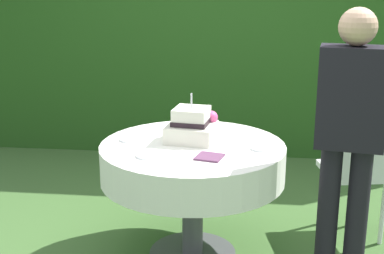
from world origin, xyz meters
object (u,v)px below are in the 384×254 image
(cake_table, at_px, (193,163))
(serving_plate_left, at_px, (145,156))
(serving_plate_far, at_px, (259,149))
(serving_plate_right, at_px, (128,140))
(napkin_stack, at_px, (209,157))
(wedding_cake, at_px, (192,126))
(serving_plate_near, at_px, (238,135))
(standing_person, at_px, (349,133))
(garden_chair, at_px, (359,165))

(cake_table, bearing_deg, serving_plate_left, -133.01)
(serving_plate_far, bearing_deg, serving_plate_right, 173.86)
(napkin_stack, bearing_deg, wedding_cake, 112.72)
(serving_plate_left, height_order, napkin_stack, same)
(wedding_cake, height_order, serving_plate_left, wedding_cake)
(serving_plate_right, xyz_separation_m, napkin_stack, (0.54, -0.27, -0.00))
(cake_table, distance_m, serving_plate_near, 0.37)
(standing_person, bearing_deg, wedding_cake, 159.44)
(standing_person, bearing_deg, serving_plate_far, 157.58)
(wedding_cake, xyz_separation_m, napkin_stack, (0.14, -0.32, -0.09))
(cake_table, bearing_deg, garden_chair, 17.32)
(serving_plate_left, bearing_deg, napkin_stack, 3.81)
(wedding_cake, relative_size, garden_chair, 0.37)
(cake_table, relative_size, serving_plate_right, 10.57)
(serving_plate_left, relative_size, garden_chair, 0.12)
(wedding_cake, height_order, standing_person, standing_person)
(garden_chair, bearing_deg, serving_plate_right, -168.61)
(serving_plate_far, relative_size, standing_person, 0.06)
(cake_table, bearing_deg, serving_plate_far, -7.39)
(serving_plate_near, relative_size, napkin_stack, 1.03)
(garden_chair, bearing_deg, napkin_stack, -148.99)
(serving_plate_right, distance_m, garden_chair, 1.53)
(cake_table, xyz_separation_m, serving_plate_right, (-0.41, 0.04, 0.13))
(serving_plate_far, bearing_deg, wedding_cake, 161.61)
(napkin_stack, bearing_deg, standing_person, -0.99)
(napkin_stack, relative_size, garden_chair, 0.16)
(serving_plate_far, bearing_deg, serving_plate_left, -162.26)
(serving_plate_near, bearing_deg, serving_plate_left, -137.11)
(serving_plate_near, bearing_deg, cake_table, -141.25)
(serving_plate_right, bearing_deg, standing_person, -12.40)
(wedding_cake, distance_m, serving_plate_near, 0.33)
(serving_plate_far, xyz_separation_m, garden_chair, (0.67, 0.39, -0.22))
(garden_chair, bearing_deg, serving_plate_left, -155.66)
(serving_plate_near, distance_m, standing_person, 0.79)
(cake_table, relative_size, serving_plate_far, 11.07)
(serving_plate_right, bearing_deg, serving_plate_left, -60.31)
(cake_table, bearing_deg, wedding_cake, 97.92)
(serving_plate_left, height_order, garden_chair, garden_chair)
(serving_plate_far, height_order, serving_plate_left, same)
(wedding_cake, relative_size, serving_plate_right, 3.01)
(serving_plate_left, bearing_deg, garden_chair, 24.34)
(napkin_stack, height_order, garden_chair, garden_chair)
(cake_table, xyz_separation_m, napkin_stack, (0.12, -0.24, 0.13))
(wedding_cake, bearing_deg, garden_chair, 12.88)
(wedding_cake, xyz_separation_m, serving_plate_left, (-0.23, -0.35, -0.09))
(serving_plate_left, xyz_separation_m, standing_person, (1.13, 0.01, 0.17))
(serving_plate_left, bearing_deg, standing_person, 0.57)
(wedding_cake, distance_m, serving_plate_left, 0.43)
(cake_table, distance_m, serving_plate_right, 0.43)
(serving_plate_near, distance_m, napkin_stack, 0.48)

